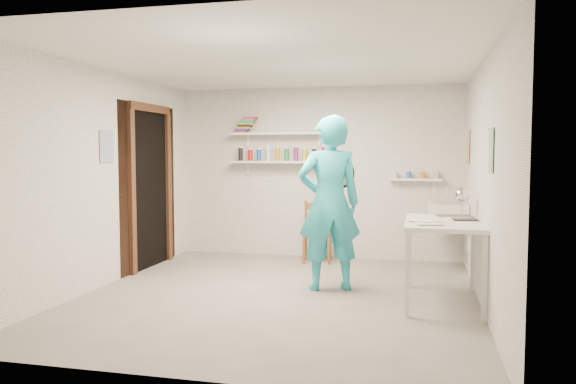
% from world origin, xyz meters
% --- Properties ---
extents(floor, '(4.00, 4.50, 0.02)m').
position_xyz_m(floor, '(0.00, 0.00, -0.01)').
color(floor, slate).
rests_on(floor, ground).
extents(ceiling, '(4.00, 4.50, 0.02)m').
position_xyz_m(ceiling, '(0.00, 0.00, 2.41)').
color(ceiling, silver).
rests_on(ceiling, wall_back).
extents(wall_back, '(4.00, 0.02, 2.40)m').
position_xyz_m(wall_back, '(0.00, 2.26, 1.20)').
color(wall_back, silver).
rests_on(wall_back, ground).
extents(wall_front, '(4.00, 0.02, 2.40)m').
position_xyz_m(wall_front, '(0.00, -2.26, 1.20)').
color(wall_front, silver).
rests_on(wall_front, ground).
extents(wall_left, '(0.02, 4.50, 2.40)m').
position_xyz_m(wall_left, '(-2.01, 0.00, 1.20)').
color(wall_left, silver).
rests_on(wall_left, ground).
extents(wall_right, '(0.02, 4.50, 2.40)m').
position_xyz_m(wall_right, '(2.01, 0.00, 1.20)').
color(wall_right, silver).
rests_on(wall_right, ground).
extents(doorway_recess, '(0.02, 0.90, 2.00)m').
position_xyz_m(doorway_recess, '(-1.99, 1.05, 1.00)').
color(doorway_recess, black).
rests_on(doorway_recess, wall_left).
extents(corridor_box, '(1.40, 1.50, 2.10)m').
position_xyz_m(corridor_box, '(-2.70, 1.05, 1.05)').
color(corridor_box, brown).
rests_on(corridor_box, ground).
extents(door_lintel, '(0.06, 1.05, 0.10)m').
position_xyz_m(door_lintel, '(-1.97, 1.05, 2.05)').
color(door_lintel, brown).
rests_on(door_lintel, wall_left).
extents(door_jamb_near, '(0.06, 0.10, 2.00)m').
position_xyz_m(door_jamb_near, '(-1.97, 0.55, 1.00)').
color(door_jamb_near, brown).
rests_on(door_jamb_near, ground).
extents(door_jamb_far, '(0.06, 0.10, 2.00)m').
position_xyz_m(door_jamb_far, '(-1.97, 1.55, 1.00)').
color(door_jamb_far, brown).
rests_on(door_jamb_far, ground).
extents(shelf_lower, '(1.50, 0.22, 0.03)m').
position_xyz_m(shelf_lower, '(-0.50, 2.13, 1.35)').
color(shelf_lower, white).
rests_on(shelf_lower, wall_back).
extents(shelf_upper, '(1.50, 0.22, 0.03)m').
position_xyz_m(shelf_upper, '(-0.50, 2.13, 1.75)').
color(shelf_upper, white).
rests_on(shelf_upper, wall_back).
extents(ledge_shelf, '(0.70, 0.14, 0.03)m').
position_xyz_m(ledge_shelf, '(1.35, 2.17, 1.12)').
color(ledge_shelf, white).
rests_on(ledge_shelf, wall_back).
extents(poster_left, '(0.01, 0.28, 0.36)m').
position_xyz_m(poster_left, '(-1.99, 0.05, 1.55)').
color(poster_left, '#334C7F').
rests_on(poster_left, wall_left).
extents(poster_right_a, '(0.01, 0.34, 0.42)m').
position_xyz_m(poster_right_a, '(1.99, 1.80, 1.55)').
color(poster_right_a, '#995933').
rests_on(poster_right_a, wall_right).
extents(poster_right_b, '(0.01, 0.30, 0.38)m').
position_xyz_m(poster_right_b, '(1.99, -0.55, 1.50)').
color(poster_right_b, '#3F724C').
rests_on(poster_right_b, wall_right).
extents(belfast_sink, '(0.48, 0.60, 0.30)m').
position_xyz_m(belfast_sink, '(1.75, 1.70, 0.70)').
color(belfast_sink, white).
rests_on(belfast_sink, wall_right).
extents(man, '(0.80, 0.66, 1.88)m').
position_xyz_m(man, '(0.46, 0.37, 0.94)').
color(man, '#29B9CE').
rests_on(man, ground).
extents(wall_clock, '(0.33, 0.15, 0.34)m').
position_xyz_m(wall_clock, '(0.54, 0.58, 1.25)').
color(wall_clock, beige).
rests_on(wall_clock, man).
extents(wooden_chair, '(0.44, 0.42, 0.85)m').
position_xyz_m(wooden_chair, '(0.07, 1.83, 0.42)').
color(wooden_chair, brown).
rests_on(wooden_chair, ground).
extents(work_table, '(0.73, 1.22, 0.82)m').
position_xyz_m(work_table, '(1.64, 0.08, 0.41)').
color(work_table, silver).
rests_on(work_table, ground).
extents(desk_lamp, '(0.15, 0.15, 0.15)m').
position_xyz_m(desk_lamp, '(1.84, 0.56, 1.04)').
color(desk_lamp, silver).
rests_on(desk_lamp, work_table).
extents(spray_cans, '(1.32, 0.06, 0.17)m').
position_xyz_m(spray_cans, '(-0.50, 2.13, 1.45)').
color(spray_cans, black).
rests_on(spray_cans, shelf_lower).
extents(book_stack, '(0.32, 0.14, 0.22)m').
position_xyz_m(book_stack, '(-1.03, 2.13, 1.88)').
color(book_stack, red).
rests_on(book_stack, shelf_upper).
extents(ledge_pots, '(0.48, 0.07, 0.09)m').
position_xyz_m(ledge_pots, '(1.35, 2.17, 1.18)').
color(ledge_pots, silver).
rests_on(ledge_pots, ledge_shelf).
extents(papers, '(0.30, 0.22, 0.02)m').
position_xyz_m(papers, '(1.64, 0.08, 0.83)').
color(papers, silver).
rests_on(papers, work_table).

